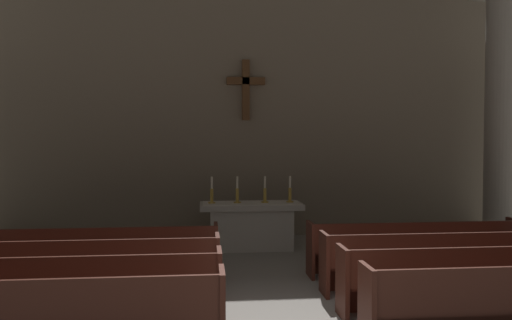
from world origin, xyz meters
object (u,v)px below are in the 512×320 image
Objects in this scene: pew_left_row_2 at (69,291)px; candlestick_inner_right at (265,194)px; pew_right_row_4 at (415,247)px; altar at (251,225)px; pew_left_row_3 at (88,270)px; candlestick_outer_right at (290,194)px; candlestick_inner_left at (237,195)px; pew_left_row_4 at (102,254)px; pew_right_row_2 at (477,279)px; pew_left_row_1 at (44,319)px; column_right_second at (501,121)px; candlestick_outer_left at (212,195)px; pew_right_row_3 at (442,261)px.

candlestick_inner_right reaches higher than pew_left_row_2.
pew_left_row_2 is at bearing -159.40° from pew_right_row_4.
altar is at bearing 138.63° from pew_right_row_4.
pew_left_row_3 is 4.93m from candlestick_outer_right.
candlestick_inner_left is at bearing 180.00° from candlestick_outer_right.
pew_left_row_2 is 2.01m from pew_left_row_4.
candlestick_inner_left reaches higher than pew_left_row_4.
pew_right_row_2 is at bearing -67.31° from candlestick_outer_right.
pew_left_row_1 is 6.01m from altar.
column_right_second is (2.95, 2.26, 2.32)m from pew_right_row_4.
pew_left_row_1 and pew_left_row_3 have the same top height.
candlestick_outer_left is at bearing 180.00° from candlestick_outer_right.
pew_right_row_4 is (5.35, 0.00, 0.00)m from pew_left_row_4.
pew_left_row_1 is 2.01m from pew_left_row_3.
candlestick_inner_right is (2.98, 4.37, 0.71)m from pew_left_row_2.
pew_left_row_4 is at bearing -146.24° from candlestick_outer_right.
candlestick_outer_right is (-4.78, 0.10, -1.61)m from column_right_second.
candlestick_inner_right is (2.98, 3.36, 0.71)m from pew_left_row_3.
pew_left_row_3 and pew_right_row_4 have the same top height.
candlestick_inner_left is 1.00× the size of candlestick_inner_right.
candlestick_outer_right is at bearing -0.00° from altar.
candlestick_outer_left is (1.83, 5.38, 0.71)m from pew_left_row_1.
pew_right_row_4 is 6.63× the size of candlestick_inner_right.
pew_right_row_4 is 6.63× the size of candlestick_outer_right.
column_right_second is 2.62× the size of altar.
altar is (2.68, 2.36, 0.06)m from pew_left_row_4.
pew_left_row_1 is 5.92m from candlestick_inner_left.
candlestick_outer_left is 0.55m from candlestick_inner_left.
altar is 3.85× the size of candlestick_inner_right.
column_right_second is 6.68m from candlestick_outer_left.
pew_right_row_4 is 4.30m from candlestick_outer_left.
column_right_second is at bearing -0.89° from candlestick_outer_left.
pew_right_row_3 is 4.30m from altar.
candlestick_inner_right is at bearing 125.24° from pew_right_row_3.
candlestick_inner_right is at bearing 180.00° from candlestick_outer_right.
altar is at bearing 41.37° from pew_left_row_4.
pew_left_row_1 is 6.63× the size of candlestick_outer_right.
column_right_second is (8.31, 2.26, 2.32)m from pew_left_row_4.
pew_left_row_2 is 5.35m from pew_right_row_2.
candlestick_outer_left reaches higher than pew_right_row_3.
candlestick_inner_right reaches higher than pew_left_row_3.
column_right_second is at bearing 21.44° from pew_left_row_3.
pew_right_row_3 is 4.55m from candlestick_inner_left.
altar is 0.72m from candlestick_inner_left.
pew_right_row_4 is 3.86m from candlestick_inner_left.
pew_left_row_4 is 3.07m from candlestick_outer_left.
candlestick_inner_left reaches higher than pew_left_row_2.
candlestick_inner_left is at bearing 61.46° from pew_left_row_2.
pew_left_row_2 is 1.01m from pew_left_row_3.
candlestick_outer_right is (-1.83, 4.37, 0.71)m from pew_right_row_2.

